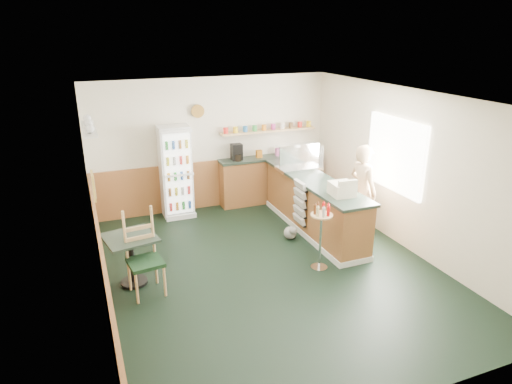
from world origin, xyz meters
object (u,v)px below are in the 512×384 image
shopkeeper (362,191)px  condiment_stand (321,227)px  drinks_fridge (176,172)px  display_case (299,158)px  cafe_table (131,251)px  cafe_chair (143,250)px  cash_register (342,189)px

shopkeeper → condiment_stand: 1.55m
drinks_fridge → display_case: (2.20, -1.02, 0.33)m
cafe_table → drinks_fridge: bearing=63.1°
cafe_chair → condiment_stand: bearing=-15.2°
cash_register → cafe_table: size_ratio=0.47×
drinks_fridge → condiment_stand: size_ratio=1.71×
cash_register → cafe_chair: (-3.25, -0.05, -0.47)m
drinks_fridge → cash_register: bearing=-49.5°
display_case → cafe_chair: 3.67m
drinks_fridge → display_case: bearing=-24.9°
drinks_fridge → condiment_stand: drinks_fridge is taller
shopkeeper → cafe_chair: bearing=88.7°
cafe_chair → shopkeeper: bearing=-0.6°
cash_register → condiment_stand: (-0.60, -0.42, -0.41)m
cash_register → condiment_stand: cash_register is taller
shopkeeper → cafe_table: size_ratio=2.08×
drinks_fridge → shopkeeper: bearing=-36.7°
display_case → cash_register: (0.00, -1.55, -0.13)m
cash_register → condiment_stand: 0.84m
drinks_fridge → shopkeeper: 3.61m
drinks_fridge → cash_register: drinks_fridge is taller
cash_register → shopkeeper: (0.70, 0.41, -0.26)m
shopkeeper → condiment_stand: bearing=114.6°
condiment_stand → shopkeeper: bearing=32.6°
display_case → cafe_table: bearing=-158.3°
cafe_chair → cash_register: bearing=-6.4°
drinks_fridge → shopkeeper: size_ratio=1.08×
condiment_stand → cafe_chair: bearing=172.1°
shopkeeper → condiment_stand: size_ratio=1.59×
drinks_fridge → cafe_chair: size_ratio=1.48×
cash_register → cafe_table: (-3.40, 0.20, -0.58)m
display_case → shopkeeper: size_ratio=0.50×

